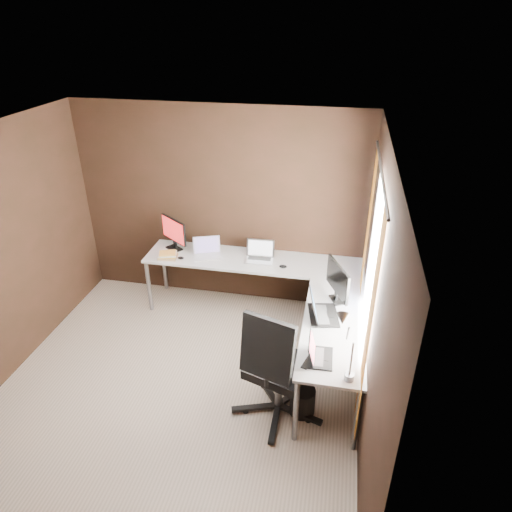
{
  "coord_description": "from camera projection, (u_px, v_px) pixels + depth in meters",
  "views": [
    {
      "loc": [
        1.45,
        -3.25,
        3.41
      ],
      "look_at": [
        0.62,
        0.95,
        1.09
      ],
      "focal_mm": 32.0,
      "sensor_mm": 36.0,
      "label": 1
    }
  ],
  "objects": [
    {
      "name": "room",
      "position": [
        207.0,
        281.0,
        4.07
      ],
      "size": [
        3.6,
        3.6,
        2.5
      ],
      "color": "#BEA894",
      "rests_on": "ground"
    },
    {
      "name": "desk",
      "position": [
        277.0,
        286.0,
        5.11
      ],
      "size": [
        2.65,
        2.25,
        0.73
      ],
      "color": "silver",
      "rests_on": "ground"
    },
    {
      "name": "drawer_pedestal",
      "position": [
        328.0,
        314.0,
        5.28
      ],
      "size": [
        0.42,
        0.5,
        0.6
      ],
      "primitive_type": "cube",
      "color": "silver",
      "rests_on": "ground"
    },
    {
      "name": "monitor_left",
      "position": [
        174.0,
        232.0,
        5.69
      ],
      "size": [
        0.4,
        0.3,
        0.41
      ],
      "rotation": [
        0.0,
        0.0,
        -0.63
      ],
      "color": "black",
      "rests_on": "desk"
    },
    {
      "name": "monitor_right",
      "position": [
        338.0,
        281.0,
        4.65
      ],
      "size": [
        0.24,
        0.48,
        0.42
      ],
      "rotation": [
        0.0,
        0.0,
        2.0
      ],
      "color": "black",
      "rests_on": "desk"
    },
    {
      "name": "laptop_white",
      "position": [
        207.0,
        252.0,
        5.62
      ],
      "size": [
        0.39,
        0.33,
        0.22
      ],
      "rotation": [
        0.0,
        0.0,
        0.35
      ],
      "color": "silver",
      "rests_on": "desk"
    },
    {
      "name": "laptop_silver",
      "position": [
        260.0,
        255.0,
        5.53
      ],
      "size": [
        0.35,
        0.25,
        0.23
      ],
      "rotation": [
        0.0,
        0.0,
        0.03
      ],
      "color": "silver",
      "rests_on": "desk"
    },
    {
      "name": "laptop_black_big",
      "position": [
        320.0,
        311.0,
        4.5
      ],
      "size": [
        0.35,
        0.44,
        0.26
      ],
      "rotation": [
        0.0,
        0.0,
        1.75
      ],
      "color": "black",
      "rests_on": "desk"
    },
    {
      "name": "laptop_black_small",
      "position": [
        317.0,
        354.0,
        3.96
      ],
      "size": [
        0.22,
        0.31,
        0.2
      ],
      "rotation": [
        0.0,
        0.0,
        1.6
      ],
      "color": "black",
      "rests_on": "desk"
    },
    {
      "name": "book_stack",
      "position": [
        168.0,
        255.0,
        5.57
      ],
      "size": [
        0.25,
        0.22,
        0.07
      ],
      "rotation": [
        0.0,
        0.0,
        0.23
      ],
      "color": "#9D7B55",
      "rests_on": "desk"
    },
    {
      "name": "mouse_left",
      "position": [
        181.0,
        258.0,
        5.55
      ],
      "size": [
        0.09,
        0.07,
        0.03
      ],
      "primitive_type": "ellipsoid",
      "rotation": [
        0.0,
        0.0,
        0.28
      ],
      "color": "black",
      "rests_on": "desk"
    },
    {
      "name": "mouse_corner",
      "position": [
        283.0,
        267.0,
        5.36
      ],
      "size": [
        0.1,
        0.06,
        0.04
      ],
      "primitive_type": "ellipsoid",
      "rotation": [
        0.0,
        0.0,
        -0.05
      ],
      "color": "black",
      "rests_on": "desk"
    },
    {
      "name": "desk_lamp",
      "position": [
        345.0,
        338.0,
        3.64
      ],
      "size": [
        0.19,
        0.22,
        0.6
      ],
      "rotation": [
        0.0,
        0.0,
        -0.42
      ],
      "color": "slate",
      "rests_on": "desk"
    },
    {
      "name": "office_chair",
      "position": [
        277.0,
        384.0,
        4.22
      ],
      "size": [
        0.68,
        0.71,
        1.21
      ],
      "rotation": [
        0.0,
        0.0,
        -0.31
      ],
      "color": "black",
      "rests_on": "ground"
    },
    {
      "name": "wastebasket",
      "position": [
        302.0,
        401.0,
        4.33
      ],
      "size": [
        0.31,
        0.31,
        0.28
      ],
      "primitive_type": "cylinder",
      "rotation": [
        0.0,
        0.0,
        0.34
      ],
      "color": "black",
      "rests_on": "ground"
    }
  ]
}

